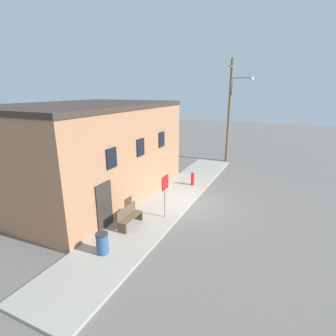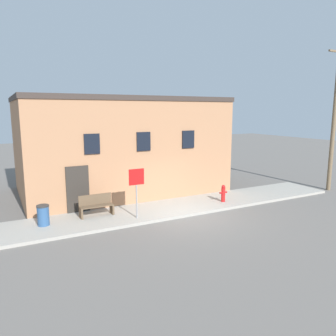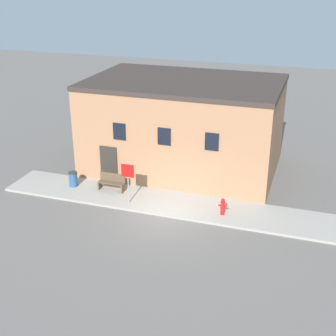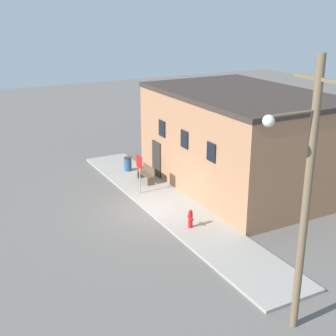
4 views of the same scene
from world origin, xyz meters
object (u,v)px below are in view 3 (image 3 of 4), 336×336
at_px(bench, 112,182).
at_px(fire_hydrant, 223,206).
at_px(trash_bin, 73,179).
at_px(stop_sign, 128,176).

bearing_deg(bench, fire_hydrant, -7.32).
xyz_separation_m(bench, trash_bin, (-2.18, -0.22, -0.02)).
bearing_deg(stop_sign, fire_hydrant, 3.65).
bearing_deg(bench, stop_sign, -37.47).
distance_m(fire_hydrant, trash_bin, 8.38).
distance_m(stop_sign, trash_bin, 3.87).
relative_size(bench, trash_bin, 1.74).
relative_size(fire_hydrant, stop_sign, 0.41).
xyz_separation_m(stop_sign, bench, (-1.43, 1.10, -1.03)).
relative_size(stop_sign, bench, 1.47).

